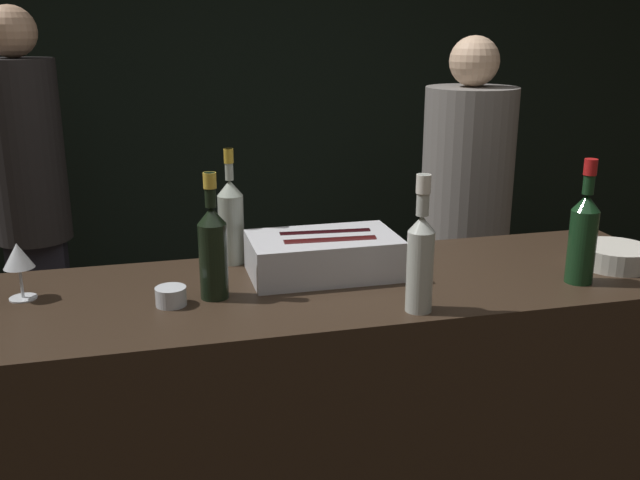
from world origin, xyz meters
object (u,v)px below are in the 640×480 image
Objects in this scene: candle_votive at (171,296)px; red_wine_bottle_burgundy at (583,233)px; white_wine_bottle at (420,255)px; wine_glass at (18,258)px; person_in_hoodie at (465,214)px; champagne_bottle at (213,248)px; person_blond_tee at (30,197)px; rose_wine_bottle at (231,219)px; bowl_white at (615,256)px; ice_bin_with_bottles at (324,254)px.

red_wine_bottle_burgundy reaches higher than candle_votive.
white_wine_bottle is at bearing -17.40° from candle_votive.
wine_glass is 1.94m from person_in_hoodie.
person_in_hoodie is at bearing 59.87° from white_wine_bottle.
white_wine_bottle is at bearing -66.99° from person_in_hoodie.
champagne_bottle is 1.56m from person_blond_tee.
rose_wine_bottle is at bearing 82.50° from person_blond_tee.
champagne_bottle is (-1.20, 0.04, 0.11)m from bowl_white.
rose_wine_bottle reaches higher than champagne_bottle.
ice_bin_with_bottles is at bearing 170.75° from bowl_white.
wine_glass is 1.31m from person_blond_tee.
person_blond_tee is at bearing 137.02° from red_wine_bottle_burgundy.
white_wine_bottle reaches higher than wine_glass.
bowl_white is (0.87, -0.14, -0.03)m from ice_bin_with_bottles.
rose_wine_bottle is (-0.24, 0.17, 0.08)m from ice_bin_with_bottles.
white_wine_bottle is 1.04× the size of champagne_bottle.
rose_wine_bottle is 0.29m from champagne_bottle.
person_blond_tee is (-1.84, 1.44, -0.05)m from bowl_white.
person_blond_tee reaches higher than champagne_bottle.
wine_glass is at bearing 167.07° from champagne_bottle.
person_blond_tee reaches higher than candle_votive.
person_in_hoodie is (1.32, 1.04, -0.13)m from candle_votive.
ice_bin_with_bottles is 0.73m from red_wine_bottle_burgundy.
ice_bin_with_bottles is 5.27× the size of candle_votive.
bowl_white is 2.63× the size of candle_votive.
champagne_bottle is at bearing 172.59° from red_wine_bottle_burgundy.
champagne_bottle is 1.02m from red_wine_bottle_burgundy.
wine_glass is 0.44× the size of red_wine_bottle_burgundy.
red_wine_bottle_burgundy is at bearing -7.41° from champagne_bottle.
person_in_hoodie is (0.01, 1.05, -0.14)m from bowl_white.
person_blond_tee is at bearing 96.49° from wine_glass.
candle_votive is 0.23× the size of rose_wine_bottle.
candle_votive is at bearing -163.24° from ice_bin_with_bottles.
ice_bin_with_bottles is at bearing 86.43° from person_blond_tee.
white_wine_bottle reaches higher than ice_bin_with_bottles.
red_wine_bottle_burgundy is at bearing 9.54° from white_wine_bottle.
person_in_hoodie reaches higher than champagne_bottle.
wine_glass reaches higher than ice_bin_with_bottles.
red_wine_bottle_burgundy is at bearing -5.27° from candle_votive.
person_in_hoodie reaches higher than rose_wine_bottle.
candle_votive is (0.38, -0.14, -0.09)m from wine_glass.
rose_wine_bottle reaches higher than bowl_white.
person_blond_tee is (-0.64, 1.41, -0.15)m from champagne_bottle.
champagne_bottle is 0.20× the size of person_in_hoodie.
person_in_hoodie is (0.71, 1.23, -0.25)m from white_wine_bottle.
white_wine_bottle is at bearing -165.43° from bowl_white.
bowl_white is 1.20m from champagne_bottle.
rose_wine_bottle is at bearing 129.41° from white_wine_bottle.
ice_bin_with_bottles is at bearing 16.76° from candle_votive.
person_blond_tee reaches higher than red_wine_bottle_burgundy.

